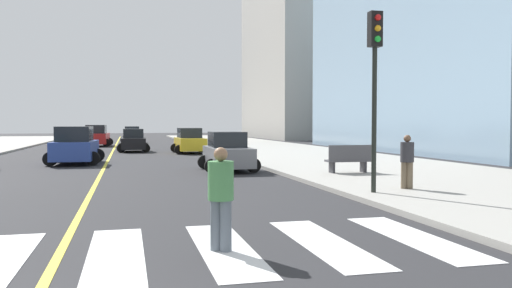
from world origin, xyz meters
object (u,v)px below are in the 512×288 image
Objects in this scene: traffic_light_near_corner at (375,66)px; pedestrian_waiting_east at (407,159)px; car_white_second at (132,135)px; park_bench at (349,159)px; car_blue_seventh at (75,146)px; car_yellow_third at (190,141)px; car_red_nearest at (97,136)px; pedestrian_crossing at (221,194)px; car_gray_fourth at (228,152)px; car_black_fifth at (133,141)px.

pedestrian_waiting_east is (1.36, 0.53, -2.71)m from traffic_light_near_corner.
car_white_second is 40.27m from park_bench.
park_bench is at bearing -37.53° from car_blue_seventh.
car_blue_seventh is at bearing 48.57° from car_yellow_third.
park_bench is (4.30, -17.81, -0.15)m from car_yellow_third.
traffic_light_near_corner is at bearing -72.36° from car_red_nearest.
traffic_light_near_corner is 3.16× the size of pedestrian_waiting_east.
pedestrian_waiting_east is at bearing 78.28° from pedestrian_crossing.
car_white_second is 50.25m from pedestrian_crossing.
car_gray_fourth is 0.88× the size of car_blue_seventh.
traffic_light_near_corner is at bearing -55.34° from car_blue_seventh.
car_gray_fourth is 1.03× the size of car_black_fifth.
car_gray_fourth is at bearing 96.76° from car_white_second.
car_white_second is 1.04× the size of car_black_fifth.
car_white_second is at bearing 129.36° from pedestrian_crossing.
car_blue_seventh is 14.71m from park_bench.
pedestrian_waiting_east is (6.74, 5.67, 0.09)m from pedestrian_crossing.
pedestrian_waiting_east reaches higher than car_white_second.
car_red_nearest is 21.40m from car_blue_seventh.
car_yellow_third is 23.79m from traffic_light_near_corner.
car_blue_seventh is at bearing 84.51° from car_white_second.
car_black_fifth is 27.32m from traffic_light_near_corner.
pedestrian_crossing is (-5.38, -5.14, -2.80)m from traffic_light_near_corner.
car_blue_seventh is at bearing -22.57° from pedestrian_waiting_east.
car_black_fifth is at bearing -76.26° from traffic_light_near_corner.
pedestrian_crossing is at bearing 70.60° from pedestrian_waiting_east.
car_red_nearest is 9.23m from car_white_second.
car_white_second is 2.29× the size of pedestrian_crossing.
car_yellow_third is 23.27m from pedestrian_waiting_east.
car_black_fifth is 0.86× the size of car_blue_seventh.
car_yellow_third reaches higher than car_black_fifth.
pedestrian_crossing is (1.01, -50.24, 0.13)m from car_white_second.
car_red_nearest is 28.03m from car_gray_fourth.
traffic_light_near_corner is 2.96× the size of pedestrian_crossing.
car_gray_fourth is (0.06, -14.09, -0.02)m from car_yellow_third.
car_yellow_third is at bearing 52.46° from car_blue_seventh.
car_black_fifth is 2.20× the size of pedestrian_crossing.
car_gray_fourth is 2.17× the size of park_bench.
pedestrian_waiting_east is at bearing 177.34° from park_bench.
car_red_nearest is at bearing 134.08° from pedestrian_crossing.
car_gray_fourth is at bearing 103.56° from car_black_fifth.
car_yellow_third is 4.86m from car_black_fifth.
car_red_nearest is 0.87× the size of traffic_light_near_corner.
car_blue_seventh is 18.08m from traffic_light_near_corner.
car_yellow_third reaches higher than park_bench.
car_white_second is 35.93m from car_gray_fourth.
car_blue_seventh reaches higher than park_bench.
traffic_light_near_corner reaches higher than pedestrian_crossing.
traffic_light_near_corner reaches higher than car_yellow_third.
car_blue_seventh is 20.65m from pedestrian_crossing.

